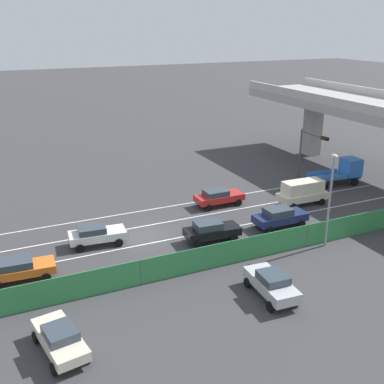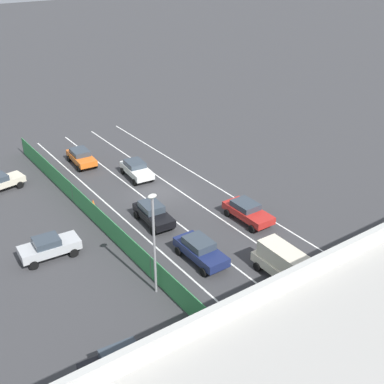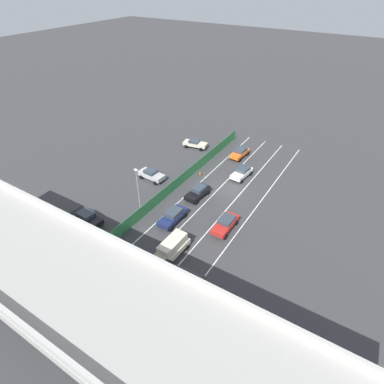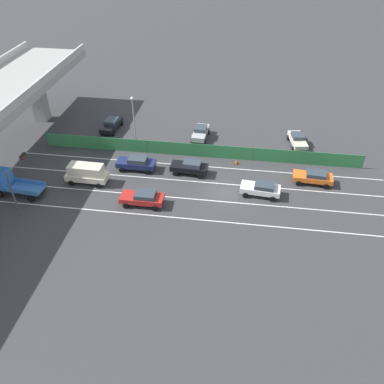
{
  "view_description": "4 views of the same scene",
  "coord_description": "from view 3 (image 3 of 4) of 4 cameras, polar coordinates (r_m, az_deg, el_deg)",
  "views": [
    {
      "loc": [
        32.64,
        -10.98,
        15.98
      ],
      "look_at": [
        -1.86,
        4.99,
        2.27
      ],
      "focal_mm": 44.02,
      "sensor_mm": 36.0,
      "label": 1
    },
    {
      "loc": [
        20.32,
        33.99,
        20.64
      ],
      "look_at": [
        -0.61,
        4.24,
        1.65
      ],
      "focal_mm": 46.07,
      "sensor_mm": 36.0,
      "label": 2
    },
    {
      "loc": [
        -15.8,
        36.3,
        27.18
      ],
      "look_at": [
        2.89,
        6.39,
        2.27
      ],
      "focal_mm": 29.86,
      "sensor_mm": 36.0,
      "label": 3
    },
    {
      "loc": [
        -34.2,
        -1.2,
        25.69
      ],
      "look_at": [
        -1.64,
        3.35,
        0.94
      ],
      "focal_mm": 36.29,
      "sensor_mm": 36.0,
      "label": 4
    }
  ],
  "objects": [
    {
      "name": "street_lamp",
      "position": [
        40.84,
        -9.62,
        0.69
      ],
      "size": [
        0.6,
        0.36,
        7.19
      ],
      "color": "gray",
      "rests_on": "ground"
    },
    {
      "name": "green_fence",
      "position": [
        47.66,
        -2.63,
        1.71
      ],
      "size": [
        0.1,
        39.7,
        1.78
      ],
      "color": "#338447",
      "rests_on": "ground"
    },
    {
      "name": "car_sedan_navy",
      "position": [
        41.33,
        -3.47,
        -4.3
      ],
      "size": [
        2.02,
        4.56,
        1.66
      ],
      "color": "navy",
      "rests_on": "ground"
    },
    {
      "name": "lane_line_mid_right",
      "position": [
        45.81,
        3.06,
        -1.21
      ],
      "size": [
        0.14,
        43.6,
        0.01
      ],
      "primitive_type": "cube",
      "color": "silver",
      "rests_on": "ground"
    },
    {
      "name": "elevated_overpass",
      "position": [
        27.06,
        -19.73,
        -15.86
      ],
      "size": [
        44.57,
        9.34,
        8.69
      ],
      "color": "#A09E99",
      "rests_on": "ground"
    },
    {
      "name": "lane_line_mid_left",
      "position": [
        44.67,
        6.71,
        -2.53
      ],
      "size": [
        0.14,
        43.6,
        0.01
      ],
      "primitive_type": "cube",
      "color": "silver",
      "rests_on": "ground"
    },
    {
      "name": "lane_line_right_edge",
      "position": [
        47.15,
        -0.39,
        0.03
      ],
      "size": [
        0.14,
        43.6,
        0.01
      ],
      "primitive_type": "cube",
      "color": "silver",
      "rests_on": "ground"
    },
    {
      "name": "car_sedan_red",
      "position": [
        40.41,
        5.95,
        -5.61
      ],
      "size": [
        2.06,
        4.52,
        1.55
      ],
      "color": "red",
      "rests_on": "ground"
    },
    {
      "name": "car_hatchback_white",
      "position": [
        50.66,
        8.9,
        3.48
      ],
      "size": [
        2.33,
        4.39,
        1.55
      ],
      "color": "silver",
      "rests_on": "ground"
    },
    {
      "name": "traffic_cone",
      "position": [
        50.91,
        1.44,
        3.37
      ],
      "size": [
        0.47,
        0.47,
        0.68
      ],
      "color": "orange",
      "rests_on": "ground"
    },
    {
      "name": "flatbed_truck_blue",
      "position": [
        31.61,
        -7.02,
        -19.94
      ],
      "size": [
        2.57,
        5.65,
        2.69
      ],
      "color": "black",
      "rests_on": "ground"
    },
    {
      "name": "parked_sedan_cream",
      "position": [
        58.93,
        0.54,
        8.68
      ],
      "size": [
        4.53,
        2.47,
        1.51
      ],
      "color": "beige",
      "rests_on": "ground"
    },
    {
      "name": "parked_wagon_silver",
      "position": [
        49.91,
        -7.26,
        3.14
      ],
      "size": [
        4.35,
        2.18,
        1.63
      ],
      "color": "#B2B5B7",
      "rests_on": "ground"
    },
    {
      "name": "ground_plane",
      "position": [
        48.02,
        6.99,
        0.46
      ],
      "size": [
        300.0,
        300.0,
        0.0
      ],
      "primitive_type": "plane",
      "color": "#38383A"
    },
    {
      "name": "parked_sedan_dark",
      "position": [
        43.35,
        -18.26,
        -4.25
      ],
      "size": [
        4.73,
        2.28,
        1.56
      ],
      "color": "black",
      "rests_on": "ground"
    },
    {
      "name": "car_taxi_orange",
      "position": [
        56.38,
        8.54,
        6.99
      ],
      "size": [
        2.22,
        4.43,
        1.52
      ],
      "color": "orange",
      "rests_on": "ground"
    },
    {
      "name": "traffic_light",
      "position": [
        30.11,
        -0.42,
        -15.5
      ],
      "size": [
        4.08,
        0.44,
        5.4
      ],
      "color": "#47474C",
      "rests_on": "ground"
    },
    {
      "name": "lane_line_left_edge",
      "position": [
        43.75,
        10.53,
        -3.89
      ],
      "size": [
        0.14,
        43.6,
        0.01
      ],
      "primitive_type": "cube",
      "color": "silver",
      "rests_on": "ground"
    },
    {
      "name": "car_van_cream",
      "position": [
        36.7,
        -3.51,
        -9.74
      ],
      "size": [
        2.11,
        4.72,
        2.29
      ],
      "color": "beige",
      "rests_on": "ground"
    },
    {
      "name": "car_sedan_black",
      "position": [
        45.59,
        1.06,
        0.04
      ],
      "size": [
        2.19,
        4.42,
        1.65
      ],
      "color": "black",
      "rests_on": "ground"
    }
  ]
}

